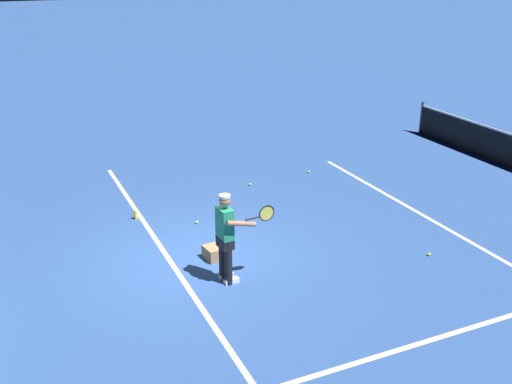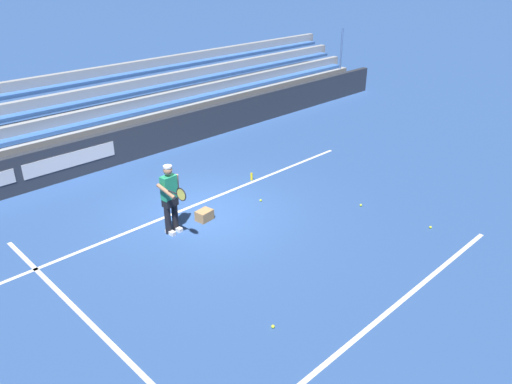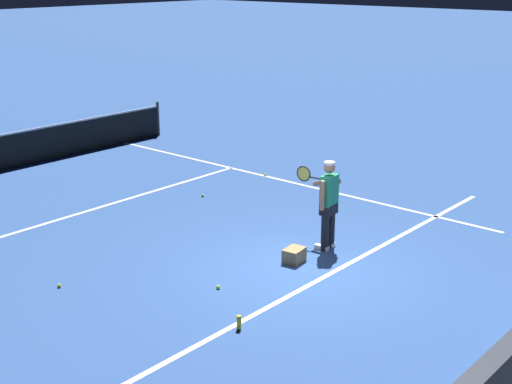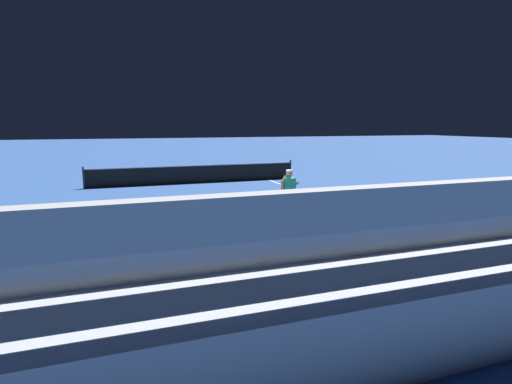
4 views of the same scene
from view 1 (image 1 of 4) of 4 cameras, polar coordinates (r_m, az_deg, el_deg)
ground_plane at (r=12.03m, az=-5.76°, el=-6.29°), size 160.00×160.00×0.00m
court_baseline_white at (r=11.90m, az=-8.05°, el=-6.71°), size 12.00×0.10×0.01m
court_sideline_white at (r=10.97m, az=22.60°, el=-10.96°), size 0.10×12.00×0.01m
court_service_line_white at (r=14.52m, az=15.24°, el=-1.92°), size 8.22×0.10×0.01m
tennis_player at (r=10.78m, az=-2.82°, el=-4.33°), size 0.59×1.02×1.71m
ball_box_cardboard at (r=11.92m, az=-4.12°, el=-5.81°), size 0.44×0.35×0.26m
tennis_ball_far_right at (r=13.51m, az=-5.66°, el=-2.87°), size 0.07×0.07×0.07m
tennis_ball_toward_net at (r=12.53m, az=16.15°, el=-5.72°), size 0.07×0.07×0.07m
tennis_ball_midcourt at (r=15.66m, az=-0.56°, el=0.73°), size 0.07×0.07×0.07m
tennis_ball_stray_back at (r=16.65m, az=5.03°, el=1.93°), size 0.07×0.07×0.07m
water_bottle at (r=13.91m, az=-11.40°, el=-2.13°), size 0.07×0.07×0.22m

